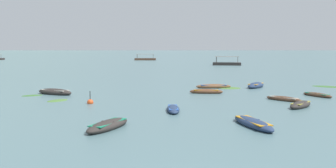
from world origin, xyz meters
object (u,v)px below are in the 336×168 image
Objects in this scene: rowboat_9 at (256,85)px; mooring_buoy at (90,102)px; rowboat_2 at (300,105)px; rowboat_0 at (214,86)px; rowboat_4 at (206,92)px; ferry_1 at (145,59)px; ferry_0 at (227,64)px; rowboat_3 at (253,123)px; rowboat_6 at (317,95)px; rowboat_5 at (55,92)px; rowboat_1 at (108,125)px; rowboat_8 at (173,109)px; rowboat_7 at (284,99)px.

rowboat_9 is 3.41× the size of mooring_buoy.
rowboat_0 is at bearing 102.52° from rowboat_2.
rowboat_4 is 0.41× the size of ferry_1.
rowboat_9 is (6.81, 4.81, 0.05)m from rowboat_4.
ferry_0 is (19.30, 60.94, 0.28)m from rowboat_4.
ferry_0 is (20.10, 76.58, 0.28)m from rowboat_3.
rowboat_6 is (9.63, -3.56, -0.03)m from rowboat_4.
rowboat_3 is 1.11× the size of rowboat_9.
rowboat_6 is (24.30, -4.59, -0.08)m from rowboat_5.
rowboat_1 is 1.13× the size of rowboat_6.
rowboat_0 is at bearing -89.07° from ferry_1.
rowboat_6 is at bearing 49.20° from rowboat_3.
rowboat_3 is at bearing -92.92° from rowboat_4.
rowboat_6 is 1.00× the size of rowboat_8.
ferry_1 is at bearing 82.03° from rowboat_5.
rowboat_4 is 0.43× the size of ferry_0.
rowboat_5 is at bearing 169.31° from rowboat_6.
rowboat_1 reaches higher than rowboat_0.
ferry_0 is (9.67, 64.51, 0.31)m from rowboat_6.
rowboat_4 is at bearing 159.68° from rowboat_6.
rowboat_6 is 0.43× the size of ferry_0.
rowboat_0 reaches higher than rowboat_3.
rowboat_4 is at bearing 65.24° from rowboat_8.
rowboat_4 reaches higher than rowboat_6.
rowboat_7 is at bearing -47.06° from rowboat_4.
rowboat_2 reaches higher than rowboat_7.
ferry_1 is (-9.38, 111.10, 0.31)m from rowboat_6.
ferry_0 is at bearing 81.47° from rowboat_6.
rowboat_7 is (14.35, 9.52, -0.04)m from rowboat_1.
rowboat_1 is 1.14× the size of rowboat_4.
rowboat_5 is 24.73m from rowboat_6.
rowboat_2 is (3.17, -14.27, 0.01)m from rowboat_0.
rowboat_3 is 0.56× the size of ferry_0.
rowboat_9 reaches higher than rowboat_5.
rowboat_1 is 17.32m from rowboat_5.
rowboat_2 is 0.38× the size of ferry_0.
rowboat_6 is 15.65m from rowboat_8.
rowboat_5 reaches higher than rowboat_1.
rowboat_6 is at bearing 32.34° from rowboat_1.
mooring_buoy is at bearing -149.08° from rowboat_9.
rowboat_7 is at bearing -0.35° from mooring_buoy.
rowboat_3 is 1.33× the size of rowboat_7.
rowboat_3 is 1.29× the size of rowboat_6.
mooring_buoy reaches higher than rowboat_2.
rowboat_5 is (-5.72, 16.35, 0.03)m from rowboat_1.
rowboat_9 is at bearing 108.57° from rowboat_6.
rowboat_6 is (4.55, 5.90, -0.05)m from rowboat_2.
rowboat_7 is at bearing 57.77° from rowboat_3.
ferry_0 reaches higher than rowboat_4.
ferry_0 reaches higher than rowboat_7.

